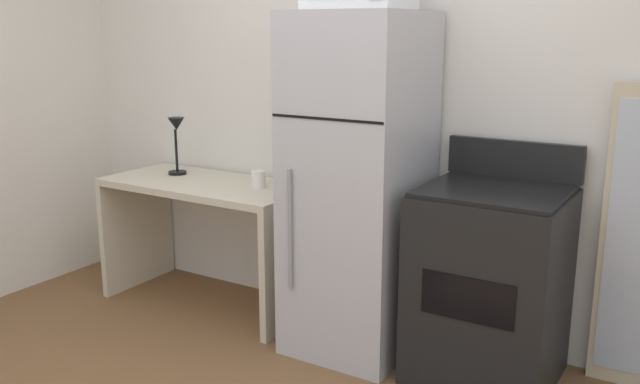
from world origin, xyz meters
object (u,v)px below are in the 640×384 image
(desk, at_px, (208,218))
(oven_range, at_px, (489,283))
(desk_lamp, at_px, (177,136))
(coffee_mug, at_px, (258,179))
(refrigerator, at_px, (359,186))

(desk, xyz_separation_m, oven_range, (1.71, -0.00, -0.06))
(desk_lamp, bearing_deg, coffee_mug, -1.48)
(refrigerator, distance_m, oven_range, 0.79)
(oven_range, bearing_deg, coffee_mug, 178.29)
(desk, bearing_deg, desk_lamp, 169.04)
(refrigerator, relative_size, oven_range, 1.55)
(desk_lamp, bearing_deg, oven_range, -1.64)
(oven_range, bearing_deg, refrigerator, -177.93)
(desk_lamp, distance_m, refrigerator, 1.31)
(desk_lamp, height_order, oven_range, desk_lamp)
(refrigerator, xyz_separation_m, oven_range, (0.68, 0.02, -0.39))
(refrigerator, bearing_deg, desk, 178.40)
(coffee_mug, bearing_deg, refrigerator, -5.53)
(coffee_mug, xyz_separation_m, refrigerator, (0.67, -0.07, 0.05))
(coffee_mug, height_order, refrigerator, refrigerator)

